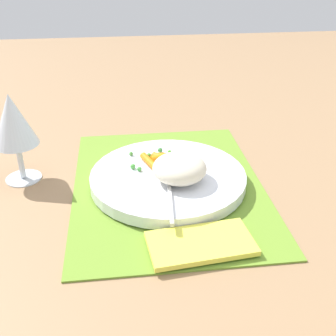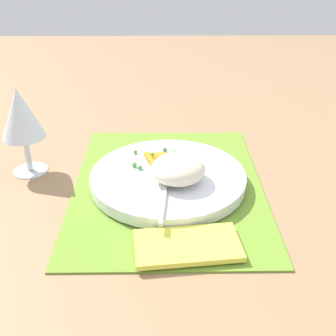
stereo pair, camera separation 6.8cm
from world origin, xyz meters
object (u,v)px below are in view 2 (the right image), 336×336
Objects in this scene: carrot_portion at (165,160)px; plate at (168,178)px; fork at (167,181)px; wine_glass at (21,115)px; napkin at (187,245)px; rice_mound at (178,169)px.

plate is at bearing -170.69° from carrot_portion.
wine_glass is at bearing 70.61° from fork.
napkin is at bearing -129.30° from wine_glass.
rice_mound is 0.56× the size of wine_glass.
napkin is at bearing -171.62° from carrot_portion.
fork is at bearing 11.11° from napkin.
rice_mound is at bearing -106.60° from wine_glass.
wine_glass reaches higher than rice_mound.
wine_glass is (0.08, 0.27, 0.06)m from rice_mound.
fork is 0.28m from wine_glass.
napkin is (-0.23, -0.28, -0.10)m from wine_glass.
rice_mound reaches higher than napkin.
carrot_portion is 0.07m from fork.
fork is (-0.01, 0.02, -0.02)m from rice_mound.
fork reaches higher than plate.
wine_glass is at bearing 50.70° from napkin.
rice_mound is 0.46× the size of fork.
carrot_portion is 0.47× the size of wine_glass.
wine_glass reaches higher than fork.
napkin is (-0.21, -0.03, -0.02)m from carrot_portion.
wine_glass reaches higher than plate.
plate is at bearing -4.78° from fork.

